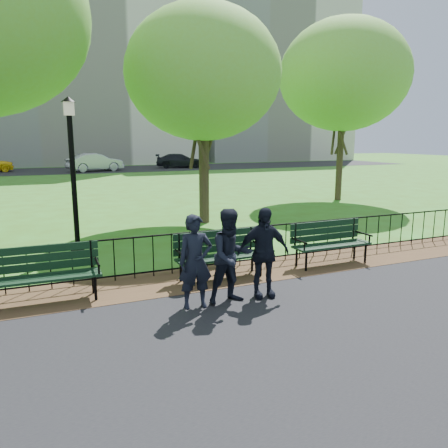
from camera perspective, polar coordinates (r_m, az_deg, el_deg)
name	(u,v)px	position (r m, az deg, el deg)	size (l,w,h in m)	color
ground	(237,302)	(7.89, 1.70, -10.15)	(120.00, 120.00, 0.00)	#3C651A
asphalt_path	(370,409)	(5.34, 18.52, -21.89)	(60.00, 9.20, 0.01)	black
dirt_strip	(207,277)	(9.18, -2.27, -6.94)	(60.00, 1.60, 0.01)	#3E2919
far_street	(74,170)	(41.87, -19.06, 6.65)	(70.00, 9.00, 0.01)	black
iron_fence	(198,249)	(9.50, -3.37, -3.28)	(24.06, 0.06, 1.00)	black
apartment_mid	(74,28)	(56.22, -19.03, 23.07)	(24.00, 15.00, 30.00)	silver
apartment_east	(262,69)	(62.60, 5.04, 19.52)	(20.00, 15.00, 24.00)	beige
park_bench_main	(209,250)	(8.82, -2.01, -3.40)	(1.89, 0.63, 1.07)	black
park_bench_left_a	(43,268)	(8.33, -22.53, -5.33)	(1.93, 0.63, 1.09)	black
park_bench_right_a	(329,238)	(10.30, 13.58, -1.79)	(1.90, 0.61, 1.07)	black
lamppost	(73,171)	(11.32, -19.13, 6.61)	(0.34, 0.34, 3.83)	black
tree_near_e	(203,74)	(14.97, -2.75, 19.04)	(5.09, 5.09, 7.09)	#2D2116
tree_mid_e	(344,75)	(21.32, 15.40, 18.21)	(5.81, 5.81, 8.09)	#2D2116
person_left	(195,262)	(7.40, -3.75, -4.93)	(0.59, 0.39, 1.61)	black
person_mid	(231,256)	(7.60, 0.95, -4.24)	(0.81, 0.42, 1.67)	black
person_right	(263,252)	(7.92, 5.14, -3.73)	(0.97, 0.40, 1.65)	black
sedan_silver	(95,162)	(39.89, -16.49, 7.74)	(1.65, 4.73, 1.56)	#A0A3A8
sedan_dark	(180,161)	(43.11, -5.75, 8.22)	(1.90, 4.66, 1.35)	black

